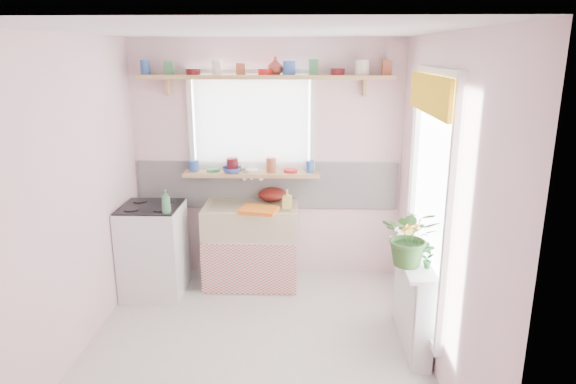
{
  "coord_description": "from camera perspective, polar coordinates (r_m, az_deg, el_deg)",
  "views": [
    {
      "loc": [
        0.41,
        -3.66,
        2.37
      ],
      "look_at": [
        0.26,
        0.55,
        1.21
      ],
      "focal_mm": 32.0,
      "sensor_mm": 36.0,
      "label": 1
    }
  ],
  "objects": [
    {
      "name": "shelf_crockery",
      "position": [
        5.15,
        -2.57,
        13.5
      ],
      "size": [
        2.47,
        0.11,
        0.12
      ],
      "color": "#3359A5",
      "rests_on": "pine_shelf"
    },
    {
      "name": "room",
      "position": [
        4.63,
        5.13,
        2.94
      ],
      "size": [
        3.2,
        3.2,
        3.2
      ],
      "color": "silver",
      "rests_on": "ground"
    },
    {
      "name": "radiator_ledge",
      "position": [
        4.42,
        13.71,
        -11.5
      ],
      "size": [
        0.22,
        0.95,
        0.78
      ],
      "color": "white",
      "rests_on": "ground"
    },
    {
      "name": "soap_bottle_sink",
      "position": [
        5.1,
        -0.09,
        -0.77
      ],
      "size": [
        0.09,
        0.1,
        0.19
      ],
      "primitive_type": "imported",
      "rotation": [
        0.0,
        0.0,
        -0.1
      ],
      "color": "#DCC961",
      "rests_on": "sink_unit"
    },
    {
      "name": "cooker_bottle",
      "position": [
        4.86,
        -13.41,
        -1.02
      ],
      "size": [
        0.09,
        0.09,
        0.23
      ],
      "primitive_type": "imported",
      "rotation": [
        0.0,
        0.0,
        0.06
      ],
      "color": "#448858",
      "rests_on": "cooker"
    },
    {
      "name": "fruit_bowl",
      "position": [
        4.63,
        13.46,
        -4.69
      ],
      "size": [
        0.32,
        0.32,
        0.07
      ],
      "primitive_type": "imported",
      "rotation": [
        0.0,
        0.0,
        -0.16
      ],
      "color": "silver",
      "rests_on": "radiator_ledge"
    },
    {
      "name": "herb_pot",
      "position": [
        4.04,
        15.21,
        -6.84
      ],
      "size": [
        0.12,
        0.09,
        0.2
      ],
      "primitive_type": "imported",
      "rotation": [
        0.0,
        0.0,
        -0.18
      ],
      "color": "#245B26",
      "rests_on": "radiator_ledge"
    },
    {
      "name": "windowsill",
      "position": [
        5.31,
        -4.04,
        2.03
      ],
      "size": [
        1.4,
        0.22,
        0.04
      ],
      "primitive_type": "cube",
      "color": "tan",
      "rests_on": "room"
    },
    {
      "name": "dish_tray",
      "position": [
        5.01,
        -3.26,
        -2.02
      ],
      "size": [
        0.41,
        0.34,
        0.04
      ],
      "primitive_type": "cube",
      "rotation": [
        0.0,
        0.0,
        -0.23
      ],
      "color": "orange",
      "rests_on": "sink_unit"
    },
    {
      "name": "sill_crockery",
      "position": [
        5.3,
        -4.24,
        2.82
      ],
      "size": [
        1.35,
        0.11,
        0.12
      ],
      "color": "#3359A5",
      "rests_on": "windowsill"
    },
    {
      "name": "sink_unit",
      "position": [
        5.35,
        -4.1,
        -5.84
      ],
      "size": [
        0.95,
        0.65,
        1.11
      ],
      "color": "white",
      "rests_on": "ground"
    },
    {
      "name": "pine_shelf",
      "position": [
        5.15,
        -2.56,
        12.66
      ],
      "size": [
        2.52,
        0.24,
        0.04
      ],
      "primitive_type": "cube",
      "color": "tan",
      "rests_on": "room"
    },
    {
      "name": "fruit",
      "position": [
        4.61,
        13.56,
        -3.98
      ],
      "size": [
        0.2,
        0.14,
        0.1
      ],
      "color": "orange",
      "rests_on": "fruit_bowl"
    },
    {
      "name": "colander",
      "position": [
        5.37,
        -1.74,
        -0.24
      ],
      "size": [
        0.37,
        0.37,
        0.14
      ],
      "primitive_type": "ellipsoid",
      "rotation": [
        0.0,
        0.0,
        0.28
      ],
      "color": "maroon",
      "rests_on": "sink_unit"
    },
    {
      "name": "jade_plant",
      "position": [
        4.01,
        13.51,
        -4.78
      ],
      "size": [
        0.52,
        0.48,
        0.48
      ],
      "primitive_type": "imported",
      "rotation": [
        0.0,
        0.0,
        -0.29
      ],
      "color": "#325B24",
      "rests_on": "radiator_ledge"
    },
    {
      "name": "sill_cup",
      "position": [
        5.37,
        -5.46,
        2.89
      ],
      "size": [
        0.14,
        0.14,
        0.09
      ],
      "primitive_type": "imported",
      "rotation": [
        0.0,
        0.0,
        -0.17
      ],
      "color": "beige",
      "rests_on": "windowsill"
    },
    {
      "name": "cooker",
      "position": [
        5.3,
        -14.72,
        -6.2
      ],
      "size": [
        0.58,
        0.58,
        0.93
      ],
      "color": "white",
      "rests_on": "ground"
    },
    {
      "name": "shelf_vase",
      "position": [
        5.2,
        -1.42,
        13.86
      ],
      "size": [
        0.19,
        0.19,
        0.17
      ],
      "primitive_type": "imported",
      "rotation": [
        0.0,
        0.0,
        -0.19
      ],
      "color": "#99392F",
      "rests_on": "pine_shelf"
    },
    {
      "name": "sill_bowl",
      "position": [
        5.27,
        -6.25,
        2.42
      ],
      "size": [
        0.19,
        0.19,
        0.06
      ],
      "primitive_type": "imported",
      "rotation": [
        0.0,
        0.0,
        -0.0
      ],
      "color": "#3450AC",
      "rests_on": "windowsill"
    }
  ]
}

